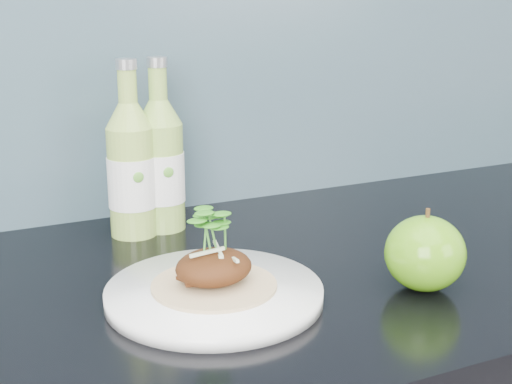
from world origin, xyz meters
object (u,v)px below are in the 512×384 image
(cider_bottle_right, at_px, (161,165))
(cider_bottle_left, at_px, (131,170))
(green_apple, at_px, (425,253))
(dinner_plate, at_px, (214,293))

(cider_bottle_right, bearing_deg, cider_bottle_left, -145.34)
(green_apple, xyz_separation_m, cider_bottle_left, (-0.25, 0.33, 0.05))
(cider_bottle_left, bearing_deg, green_apple, -28.00)
(cider_bottle_right, bearing_deg, dinner_plate, -71.54)
(dinner_plate, xyz_separation_m, cider_bottle_left, (-0.02, 0.25, 0.09))
(dinner_plate, distance_m, cider_bottle_right, 0.28)
(cider_bottle_left, distance_m, cider_bottle_right, 0.05)
(green_apple, distance_m, cider_bottle_right, 0.40)
(cider_bottle_left, relative_size, cider_bottle_right, 1.00)
(green_apple, relative_size, cider_bottle_left, 0.50)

